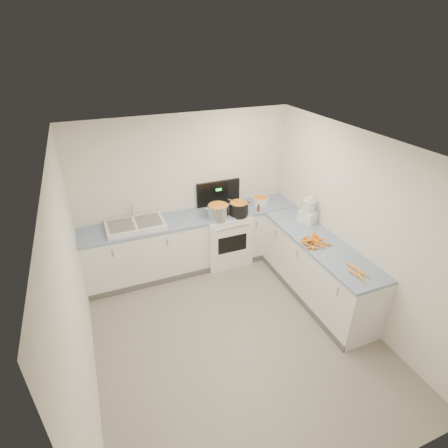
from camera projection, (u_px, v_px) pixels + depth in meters
name	position (u px, v px, depth m)	size (l,w,h in m)	color
floor	(234.00, 334.00, 4.64)	(3.50, 4.00, 0.00)	gray
ceiling	(238.00, 151.00, 3.44)	(3.50, 4.00, 0.00)	silver
wall_back	(186.00, 192.00, 5.66)	(3.50, 2.50, 0.00)	silver
wall_front	(352.00, 406.00, 2.42)	(3.50, 2.50, 0.00)	silver
wall_left	(74.00, 293.00, 3.46)	(4.00, 2.50, 0.00)	silver
wall_right	(357.00, 228.00, 4.62)	(4.00, 2.50, 0.00)	silver
counter_back	(194.00, 242.00, 5.80)	(3.50, 0.62, 0.94)	white
counter_right	(317.00, 269.00, 5.14)	(0.62, 2.20, 0.94)	white
stove	(225.00, 236.00, 5.96)	(0.76, 0.65, 1.36)	white
sink	(135.00, 225.00, 5.26)	(0.86, 0.52, 0.31)	white
steel_pot	(218.00, 212.00, 5.49)	(0.33, 0.33, 0.24)	silver
black_pot	(239.00, 209.00, 5.61)	(0.31, 0.31, 0.22)	black
wooden_spoon	(239.00, 202.00, 5.55)	(0.02, 0.02, 0.40)	#AD7A47
mixing_bowl	(260.00, 201.00, 5.95)	(0.27, 0.27, 0.12)	white
extract_bottle	(258.00, 209.00, 5.71)	(0.04, 0.04, 0.10)	#593319
spice_jar	(258.00, 209.00, 5.73)	(0.04, 0.04, 0.08)	#E5B266
food_processor	(308.00, 212.00, 5.34)	(0.28, 0.30, 0.41)	white
carrot_pile	(313.00, 241.00, 4.85)	(0.41, 0.42, 0.08)	orange
peeled_carrots	(358.00, 273.00, 4.24)	(0.18, 0.42, 0.04)	orange
peelings	(118.00, 225.00, 5.17)	(0.21, 0.26, 0.01)	tan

